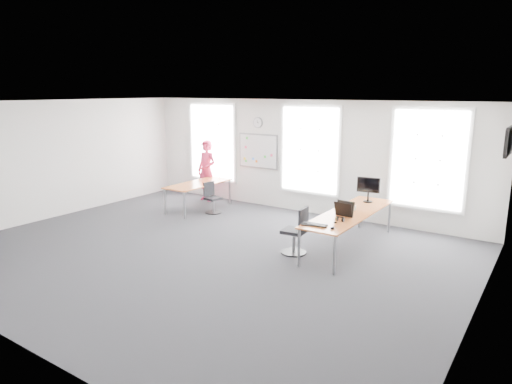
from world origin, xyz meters
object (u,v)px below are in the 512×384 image
Objects in this scene: keyboard at (315,225)px; headphones at (340,219)px; person at (207,171)px; chair_right at (297,233)px; chair_left at (212,199)px; desk_right at (350,215)px; desk_left at (198,185)px; monitor at (368,187)px.

keyboard is 0.59m from headphones.
person reaches higher than headphones.
chair_right reaches higher than chair_left.
desk_left is at bearing 172.06° from desk_right.
desk_right is 5.53× the size of monitor.
desk_left is 4.29m from chair_right.
person is at bearing 145.58° from headphones.
desk_left is 4.26× the size of keyboard.
chair_left is 1.54m from person.
headphones reaches higher than keyboard.
desk_left is 12.44× the size of headphones.
chair_left is (0.54, -0.08, -0.31)m from desk_left.
person is 3.79× the size of keyboard.
person reaches higher than keyboard.
desk_right is at bearing -7.94° from desk_left.
person is 3.17× the size of monitor.
desk_right is 1.13m from monitor.
monitor is (0.71, 1.99, 0.68)m from chair_right.
keyboard is at bearing -102.67° from monitor.
chair_right is 2.22m from monitor.
chair_right is at bearing -176.71° from headphones.
desk_right reaches higher than desk_left.
chair_right reaches higher than keyboard.
monitor reaches higher than desk_left.
chair_left is (-4.16, 0.58, -0.35)m from desk_right.
person is (-0.49, 0.94, 0.22)m from desk_left.
chair_left is at bearing -119.20° from chair_right.
desk_left is 3.57× the size of monitor.
monitor reaches higher than keyboard.
chair_left is 1.46× the size of monitor.
monitor is (-0.01, 1.06, 0.39)m from desk_right.
headphones is (4.80, -1.39, 0.13)m from desk_left.
desk_left is 0.63m from chair_left.
chair_left is (-3.44, 1.52, -0.06)m from chair_right.
chair_left is at bearing 177.87° from monitor.
monitor is at bearing 154.89° from chair_right.
chair_right is 0.73m from keyboard.
monitor is (5.18, -0.54, 0.20)m from person.
keyboard reaches higher than desk_left.
keyboard is 2.92× the size of headphones.
desk_right is at bearing 66.48° from keyboard.
person reaches higher than monitor.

